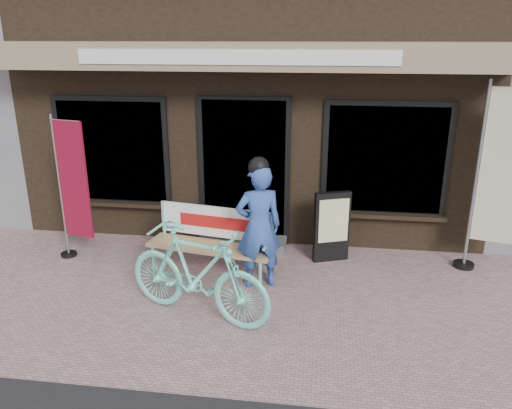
# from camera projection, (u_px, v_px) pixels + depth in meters

# --- Properties ---
(ground) EXTENTS (70.00, 70.00, 0.00)m
(ground) POSITION_uv_depth(u_px,v_px,m) (218.00, 308.00, 5.80)
(ground) COLOR #A67E80
(ground) RESTS_ON ground
(storefront) EXTENTS (7.00, 6.77, 6.00)m
(storefront) POSITION_uv_depth(u_px,v_px,m) (268.00, 36.00, 9.49)
(storefront) COLOR black
(storefront) RESTS_ON ground
(bench) EXTENTS (1.70, 0.71, 0.90)m
(bench) POSITION_uv_depth(u_px,v_px,m) (213.00, 236.00, 6.47)
(bench) COLOR #6FD9C6
(bench) RESTS_ON ground
(person) EXTENTS (0.67, 0.55, 1.66)m
(person) POSITION_uv_depth(u_px,v_px,m) (259.00, 224.00, 6.08)
(person) COLOR #2F50A3
(person) RESTS_ON ground
(bicycle) EXTENTS (1.87, 1.09, 1.08)m
(bicycle) POSITION_uv_depth(u_px,v_px,m) (197.00, 273.00, 5.44)
(bicycle) COLOR #6FD9C6
(bicycle) RESTS_ON ground
(nobori_red) EXTENTS (0.60, 0.27, 2.03)m
(nobori_red) POSITION_uv_depth(u_px,v_px,m) (72.00, 187.00, 6.76)
(nobori_red) COLOR gray
(nobori_red) RESTS_ON ground
(nobori_cream) EXTENTS (0.74, 0.33, 2.50)m
(nobori_cream) POSITION_uv_depth(u_px,v_px,m) (498.00, 178.00, 6.32)
(nobori_cream) COLOR gray
(nobori_cream) RESTS_ON ground
(menu_stand) EXTENTS (0.50, 0.27, 1.00)m
(menu_stand) POSITION_uv_depth(u_px,v_px,m) (332.00, 226.00, 6.86)
(menu_stand) COLOR black
(menu_stand) RESTS_ON ground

